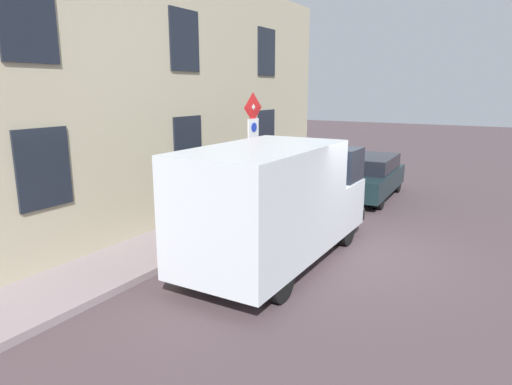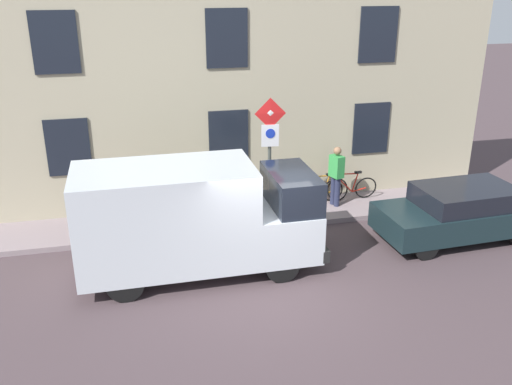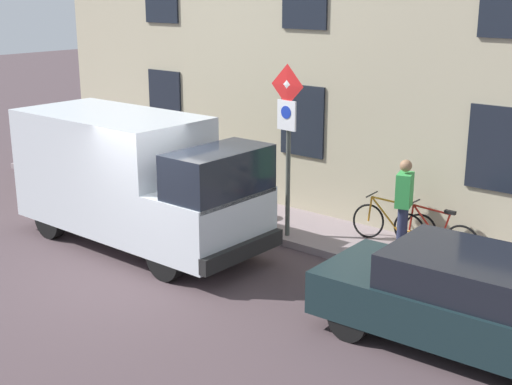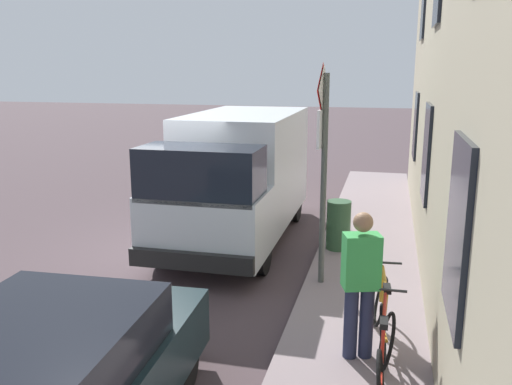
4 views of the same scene
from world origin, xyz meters
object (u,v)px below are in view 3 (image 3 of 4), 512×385
at_px(delivery_van, 134,177).
at_px(bicycle_orange, 393,224).
at_px(parked_hatchback, 467,299).
at_px(pedestrian, 404,202).
at_px(sign_post_stacked, 287,127).
at_px(litter_bin, 228,196).
at_px(bicycle_red, 435,234).

relative_size(delivery_van, bicycle_orange, 3.11).
xyz_separation_m(parked_hatchback, pedestrian, (2.49, 2.35, 0.34)).
distance_m(sign_post_stacked, parked_hatchback, 5.06).
height_order(bicycle_orange, litter_bin, litter_bin).
relative_size(sign_post_stacked, bicycle_orange, 1.87).
bearing_deg(delivery_van, pedestrian, 31.06).
distance_m(bicycle_red, bicycle_orange, 0.86).
distance_m(sign_post_stacked, bicycle_orange, 2.72).
relative_size(sign_post_stacked, pedestrian, 1.87).
xyz_separation_m(delivery_van, pedestrian, (2.64, -4.33, -0.26)).
bearing_deg(bicycle_orange, litter_bin, 9.25).
distance_m(sign_post_stacked, pedestrian, 2.56).
distance_m(delivery_van, litter_bin, 2.25).
bearing_deg(parked_hatchback, bicycle_orange, -48.35).
xyz_separation_m(sign_post_stacked, delivery_van, (-1.91, 2.21, -0.97)).
bearing_deg(litter_bin, parked_hatchback, -107.17).
height_order(bicycle_red, bicycle_orange, same).
height_order(delivery_van, litter_bin, delivery_van).
xyz_separation_m(sign_post_stacked, parked_hatchback, (-1.76, -4.48, -1.57)).
distance_m(parked_hatchback, pedestrian, 3.44).
relative_size(sign_post_stacked, parked_hatchback, 0.79).
distance_m(sign_post_stacked, litter_bin, 2.39).
relative_size(bicycle_red, bicycle_orange, 1.00).
distance_m(bicycle_red, pedestrian, 0.81).
bearing_deg(parked_hatchback, sign_post_stacked, -24.09).
bearing_deg(bicycle_orange, pedestrian, 136.19).
xyz_separation_m(bicycle_red, pedestrian, (-0.27, 0.52, 0.56)).
bearing_deg(sign_post_stacked, delivery_van, 130.93).
bearing_deg(parked_hatchback, bicycle_red, -59.10).
height_order(bicycle_red, pedestrian, pedestrian).
bearing_deg(pedestrian, litter_bin, -8.65).
bearing_deg(litter_bin, delivery_van, 165.15).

